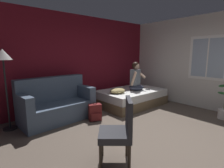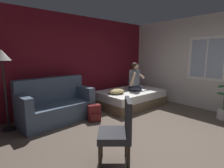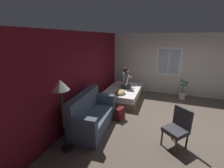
{
  "view_description": "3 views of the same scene",
  "coord_description": "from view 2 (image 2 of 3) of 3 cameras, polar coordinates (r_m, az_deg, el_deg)",
  "views": [
    {
      "loc": [
        -2.67,
        -1.63,
        1.6
      ],
      "look_at": [
        0.28,
        1.83,
        0.81
      ],
      "focal_mm": 28.0,
      "sensor_mm": 36.0,
      "label": 1
    },
    {
      "loc": [
        -2.67,
        -1.63,
        1.6
      ],
      "look_at": [
        0.39,
        1.93,
        0.8
      ],
      "focal_mm": 28.0,
      "sensor_mm": 36.0,
      "label": 2
    },
    {
      "loc": [
        -4.43,
        0.51,
        2.53
      ],
      "look_at": [
        0.16,
        2.17,
        1.0
      ],
      "focal_mm": 24.0,
      "sensor_mm": 36.0,
      "label": 3
    }
  ],
  "objects": [
    {
      "name": "floor_lamp",
      "position": [
        4.18,
        -32.21,
        5.81
      ],
      "size": [
        0.36,
        0.36,
        1.7
      ],
      "color": "black",
      "rests_on": "ground"
    },
    {
      "name": "side_chair",
      "position": [
        2.59,
        2.27,
        -14.73
      ],
      "size": [
        0.65,
        0.65,
        0.98
      ],
      "color": "#382D23",
      "rests_on": "ground"
    },
    {
      "name": "bed",
      "position": [
        5.59,
        6.0,
        -4.56
      ],
      "size": [
        2.08,
        1.35,
        0.48
      ],
      "color": "brown",
      "rests_on": "ground"
    },
    {
      "name": "throw_pillow",
      "position": [
        5.04,
        1.56,
        -2.42
      ],
      "size": [
        0.5,
        0.38,
        0.14
      ],
      "primitive_type": "ellipsoid",
      "rotation": [
        0.0,
        0.0,
        -0.05
      ],
      "color": "tan",
      "rests_on": "bed"
    },
    {
      "name": "person_seated",
      "position": [
        5.5,
        7.53,
        1.56
      ],
      "size": [
        0.61,
        0.56,
        0.88
      ],
      "color": "#383D51",
      "rests_on": "bed"
    },
    {
      "name": "potted_plant",
      "position": [
        5.16,
        32.58,
        -6.5
      ],
      "size": [
        0.39,
        0.37,
        0.85
      ],
      "color": "silver",
      "rests_on": "ground"
    },
    {
      "name": "ground_plane",
      "position": [
        3.51,
        16.68,
        -17.9
      ],
      "size": [
        40.0,
        40.0,
        0.0
      ],
      "primitive_type": "plane",
      "color": "brown"
    },
    {
      "name": "backpack",
      "position": [
        4.32,
        -5.82,
        -9.46
      ],
      "size": [
        0.34,
        0.31,
        0.46
      ],
      "color": "maroon",
      "rests_on": "ground"
    },
    {
      "name": "wall_back_accent",
      "position": [
        5.36,
        -10.9,
        6.77
      ],
      "size": [
        10.28,
        0.16,
        2.7
      ],
      "primitive_type": "cube",
      "color": "maroon",
      "rests_on": "ground"
    },
    {
      "name": "couch",
      "position": [
        4.49,
        -17.95,
        -6.46
      ],
      "size": [
        1.75,
        0.93,
        1.04
      ],
      "color": "#47566B",
      "rests_on": "ground"
    },
    {
      "name": "cell_phone",
      "position": [
        5.62,
        11.29,
        -2.01
      ],
      "size": [
        0.16,
        0.14,
        0.01
      ],
      "primitive_type": "cube",
      "rotation": [
        0.0,
        0.0,
        4.08
      ],
      "color": "black",
      "rests_on": "bed"
    },
    {
      "name": "wall_side_with_window",
      "position": [
        5.64,
        32.51,
        5.6
      ],
      "size": [
        0.19,
        7.26,
        2.7
      ],
      "color": "silver",
      "rests_on": "ground"
    }
  ]
}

